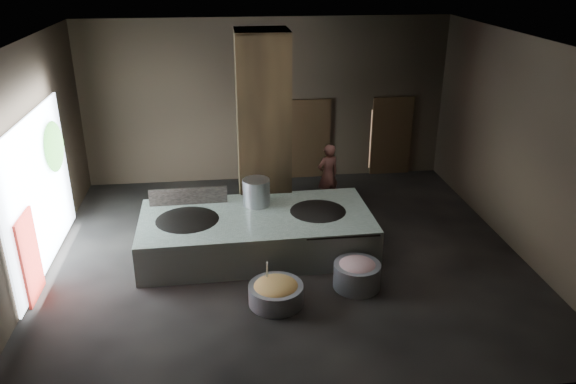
{
  "coord_description": "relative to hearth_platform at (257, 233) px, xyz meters",
  "views": [
    {
      "loc": [
        -1.22,
        -10.65,
        6.02
      ],
      "look_at": [
        0.11,
        0.45,
        1.25
      ],
      "focal_mm": 35.0,
      "sensor_mm": 36.0,
      "label": 1
    }
  ],
  "objects": [
    {
      "name": "wok_right_rim",
      "position": [
        1.35,
        0.05,
        0.39
      ],
      "size": [
        1.48,
        1.48,
        0.05
      ],
      "primitive_type": "cylinder",
      "color": "black",
      "rests_on": "hearth_platform"
    },
    {
      "name": "floor",
      "position": [
        0.61,
        -0.19,
        -0.48
      ],
      "size": [
        10.0,
        9.0,
        0.1
      ],
      "primitive_type": "cube",
      "color": "black",
      "rests_on": "ground"
    },
    {
      "name": "doorway_far",
      "position": [
        4.21,
        4.26,
        0.67
      ],
      "size": [
        1.18,
        0.08,
        2.38
      ],
      "primitive_type": "cube",
      "color": "black",
      "rests_on": "ground"
    },
    {
      "name": "ladle",
      "position": [
        0.07,
        -1.9,
        0.12
      ],
      "size": [
        0.04,
        0.41,
        0.73
      ],
      "primitive_type": "cylinder",
      "rotation": [
        0.49,
        0.0,
        -0.03
      ],
      "color": "#9C9EA4",
      "rests_on": "veg_basin"
    },
    {
      "name": "stock_pot",
      "position": [
        0.05,
        0.55,
        0.7
      ],
      "size": [
        0.6,
        0.6,
        0.64
      ],
      "primitive_type": "cylinder",
      "color": "#9C9EA4",
      "rests_on": "hearth_platform"
    },
    {
      "name": "splash_guard",
      "position": [
        -1.45,
        0.75,
        0.6
      ],
      "size": [
        1.72,
        0.11,
        0.43
      ],
      "primitive_type": "cube",
      "rotation": [
        0.0,
        0.0,
        0.02
      ],
      "color": "black",
      "rests_on": "hearth_platform"
    },
    {
      "name": "right_wall",
      "position": [
        5.66,
        -0.19,
        1.82
      ],
      "size": [
        0.1,
        9.0,
        4.5
      ],
      "primitive_type": "cube",
      "color": "black",
      "rests_on": "ground"
    },
    {
      "name": "doorway_near",
      "position": [
        1.81,
        4.26,
        0.67
      ],
      "size": [
        1.18,
        0.08,
        2.38
      ],
      "primitive_type": "cube",
      "color": "black",
      "rests_on": "ground"
    },
    {
      "name": "wok_left_rim",
      "position": [
        -1.45,
        -0.05,
        0.39
      ],
      "size": [
        1.59,
        1.59,
        0.05
      ],
      "primitive_type": "cylinder",
      "color": "black",
      "rests_on": "hearth_platform"
    },
    {
      "name": "doorway_near_glow",
      "position": [
        1.94,
        4.31,
        0.62
      ],
      "size": [
        0.81,
        0.04,
        1.92
      ],
      "primitive_type": "cube",
      "color": "#8C6647",
      "rests_on": "ground"
    },
    {
      "name": "left_wall",
      "position": [
        -4.44,
        -0.19,
        1.82
      ],
      "size": [
        0.1,
        9.0,
        4.5
      ],
      "primitive_type": "cube",
      "color": "black",
      "rests_on": "ground"
    },
    {
      "name": "wok_right",
      "position": [
        1.35,
        0.05,
        0.32
      ],
      "size": [
        1.45,
        1.45,
        0.41
      ],
      "primitive_type": "ellipsoid",
      "color": "black",
      "rests_on": "hearth_platform"
    },
    {
      "name": "ceiling",
      "position": [
        0.61,
        -0.19,
        4.12
      ],
      "size": [
        10.0,
        9.0,
        0.1
      ],
      "primitive_type": "cube",
      "color": "black",
      "rests_on": "back_wall"
    },
    {
      "name": "meat_basin",
      "position": [
        1.84,
        -1.68,
        -0.18
      ],
      "size": [
        1.18,
        1.18,
        0.5
      ],
      "primitive_type": "cylinder",
      "rotation": [
        0.0,
        0.0,
        -0.37
      ],
      "color": "gray",
      "rests_on": "ground"
    },
    {
      "name": "doorway_far_glow",
      "position": [
        3.97,
        4.31,
        0.62
      ],
      "size": [
        0.74,
        0.04,
        1.75
      ],
      "primitive_type": "cube",
      "color": "#8C6647",
      "rests_on": "ground"
    },
    {
      "name": "front_wall",
      "position": [
        0.61,
        -4.74,
        1.82
      ],
      "size": [
        10.0,
        0.1,
        4.5
      ],
      "primitive_type": "cube",
      "color": "black",
      "rests_on": "ground"
    },
    {
      "name": "pavilion_sliver",
      "position": [
        -4.27,
        -1.29,
        0.42
      ],
      "size": [
        0.05,
        0.9,
        1.7
      ],
      "primitive_type": "cube",
      "color": "maroon",
      "rests_on": "ground"
    },
    {
      "name": "wok_left",
      "position": [
        -1.45,
        -0.05,
        0.32
      ],
      "size": [
        1.56,
        1.56,
        0.43
      ],
      "primitive_type": "ellipsoid",
      "color": "black",
      "rests_on": "hearth_platform"
    },
    {
      "name": "hearth_platform",
      "position": [
        0.0,
        0.0,
        0.0
      ],
      "size": [
        4.99,
        2.48,
        0.86
      ],
      "primitive_type": "cube",
      "rotation": [
        0.0,
        0.0,
        0.02
      ],
      "color": "#A3B5A4",
      "rests_on": "ground"
    },
    {
      "name": "veg_fill",
      "position": [
        0.22,
        -2.05,
        -0.08
      ],
      "size": [
        0.84,
        0.84,
        0.26
      ],
      "primitive_type": "ellipsoid",
      "color": "#9DA34F",
      "rests_on": "veg_basin"
    },
    {
      "name": "left_opening",
      "position": [
        -4.34,
        0.01,
        1.17
      ],
      "size": [
        0.04,
        4.2,
        3.1
      ],
      "primitive_type": "cube",
      "color": "white",
      "rests_on": "ground"
    },
    {
      "name": "veg_basin",
      "position": [
        0.22,
        -2.05,
        -0.24
      ],
      "size": [
        1.34,
        1.34,
        0.38
      ],
      "primitive_type": "cylinder",
      "rotation": [
        0.0,
        0.0,
        0.4
      ],
      "color": "gray",
      "rests_on": "ground"
    },
    {
      "name": "platform_cap",
      "position": [
        0.0,
        0.0,
        0.39
      ],
      "size": [
        4.83,
        2.32,
        0.03
      ],
      "primitive_type": "cube",
      "color": "black",
      "rests_on": "hearth_platform"
    },
    {
      "name": "tree_silhouette",
      "position": [
        -4.24,
        1.11,
        1.77
      ],
      "size": [
        0.28,
        1.1,
        1.1
      ],
      "primitive_type": "ellipsoid",
      "color": "#194714",
      "rests_on": "left_opening"
    },
    {
      "name": "cook",
      "position": [
        1.98,
        2.25,
        0.38
      ],
      "size": [
        0.69,
        0.57,
        1.63
      ],
      "primitive_type": "imported",
      "rotation": [
        0.0,
        0.0,
        3.51
      ],
      "color": "#9C594F",
      "rests_on": "ground"
    },
    {
      "name": "meat_fill",
      "position": [
        1.84,
        -1.68,
        0.02
      ],
      "size": [
        0.76,
        0.76,
        0.29
      ],
      "primitive_type": "ellipsoid",
      "color": "#A6636A",
      "rests_on": "meat_basin"
    },
    {
      "name": "pillar",
      "position": [
        0.31,
        1.71,
        1.82
      ],
      "size": [
        1.2,
        1.2,
        4.5
      ],
      "primitive_type": "cube",
      "color": "black",
      "rests_on": "ground"
    },
    {
      "name": "back_wall",
      "position": [
        0.61,
        4.36,
        1.82
      ],
      "size": [
        10.0,
        0.1,
        4.5
      ],
      "primitive_type": "cube",
      "color": "black",
      "rests_on": "ground"
    }
  ]
}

